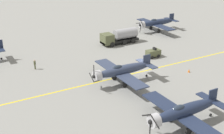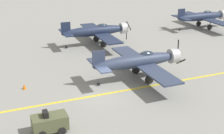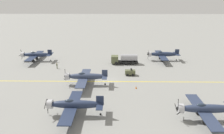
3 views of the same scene
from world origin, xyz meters
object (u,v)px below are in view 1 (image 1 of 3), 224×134
at_px(airplane_mid_left, 183,111).
at_px(tow_tractor, 153,53).
at_px(airplane_mid_center, 122,70).
at_px(fuel_tanker, 120,36).
at_px(airplane_near_right, 156,23).
at_px(traffic_cone, 189,71).
at_px(ground_crew_walking, 35,64).

bearing_deg(airplane_mid_left, tow_tractor, -21.30).
bearing_deg(airplane_mid_center, fuel_tanker, -14.35).
relative_size(airplane_near_right, airplane_mid_left, 1.00).
bearing_deg(traffic_cone, ground_crew_walking, 57.08).
distance_m(fuel_tanker, tow_tractor, 10.01).
xyz_separation_m(airplane_mid_left, traffic_cone, (11.47, -11.72, -1.74)).
bearing_deg(tow_tractor, airplane_near_right, -38.98).
bearing_deg(airplane_near_right, airplane_mid_center, 150.46).
distance_m(airplane_mid_center, airplane_mid_left, 13.46).
bearing_deg(traffic_cone, airplane_mid_left, 134.40).
bearing_deg(airplane_mid_center, airplane_mid_left, -164.72).
height_order(airplane_mid_left, fuel_tanker, airplane_mid_left).
bearing_deg(airplane_mid_left, airplane_mid_center, 6.63).
relative_size(airplane_mid_left, fuel_tanker, 1.50).
bearing_deg(airplane_near_right, tow_tractor, 158.70).
height_order(ground_crew_walking, traffic_cone, ground_crew_walking).
bearing_deg(airplane_mid_center, tow_tractor, -42.71).
height_order(airplane_mid_center, tow_tractor, airplane_mid_center).
height_order(tow_tractor, ground_crew_walking, tow_tractor).
distance_m(airplane_mid_left, ground_crew_walking, 26.85).
relative_size(fuel_tanker, traffic_cone, 14.55).
relative_size(airplane_mid_left, traffic_cone, 21.82).
bearing_deg(fuel_tanker, airplane_mid_center, 149.62).
xyz_separation_m(airplane_mid_center, airplane_near_right, (20.16, -21.79, -0.00)).
distance_m(tow_tractor, traffic_cone, 8.58).
bearing_deg(airplane_near_right, fuel_tanker, 124.65).
distance_m(airplane_near_right, tow_tractor, 17.57).
distance_m(airplane_mid_left, traffic_cone, 16.49).
relative_size(fuel_tanker, tow_tractor, 3.08).
bearing_deg(airplane_mid_center, airplane_near_right, -31.19).
height_order(airplane_mid_center, ground_crew_walking, airplane_mid_center).
bearing_deg(ground_crew_walking, airplane_mid_center, -140.67).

